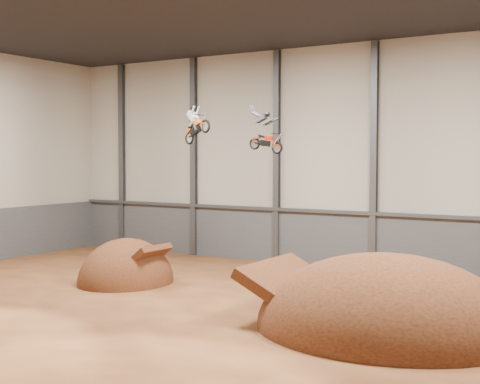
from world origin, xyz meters
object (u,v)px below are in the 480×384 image
(fmx_rider_a, at_px, (199,119))
(fmx_rider_b, at_px, (265,130))
(takeoff_ramp, at_px, (126,283))
(landing_ramp, at_px, (386,330))

(fmx_rider_a, height_order, fmx_rider_b, fmx_rider_a)
(takeoff_ramp, relative_size, landing_ramp, 0.53)
(landing_ramp, bearing_deg, fmx_rider_a, 158.97)
(takeoff_ramp, distance_m, landing_ramp, 15.87)
(fmx_rider_b, bearing_deg, landing_ramp, -15.55)
(takeoff_ramp, bearing_deg, landing_ramp, -8.45)
(landing_ramp, bearing_deg, takeoff_ramp, 171.55)
(takeoff_ramp, bearing_deg, fmx_rider_b, -0.29)
(landing_ramp, distance_m, fmx_rider_b, 11.02)
(landing_ramp, height_order, fmx_rider_a, fmx_rider_a)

